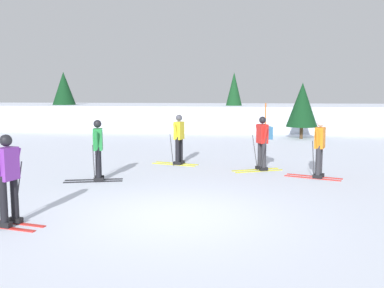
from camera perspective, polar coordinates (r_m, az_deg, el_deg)
name	(u,v)px	position (r m, az deg, el deg)	size (l,w,h in m)	color
ground_plane	(175,216)	(8.56, -2.39, -9.72)	(120.00, 120.00, 0.00)	silver
far_snow_ridge	(221,116)	(29.04, 3.96, 3.78)	(80.00, 8.08, 1.59)	silver
skier_red	(263,140)	(13.36, 9.60, 0.48)	(1.61, 0.98, 1.71)	gold
skier_yellow	(179,138)	(14.25, -1.81, 0.83)	(1.64, 0.97, 1.71)	gold
skier_green	(98,148)	(11.90, -12.69, -0.59)	(1.64, 0.98, 1.71)	black
skier_purple	(7,177)	(8.42, -23.79, -4.18)	(1.64, 0.99, 1.71)	red
skier_orange	(319,147)	(12.53, 16.91, -0.35)	(1.62, 0.95, 1.71)	red
trail_marker_pole	(265,125)	(19.45, 9.93, 2.61)	(0.06, 0.06, 1.97)	#C65614
conifer_far_left	(234,96)	(27.51, 5.72, 6.57)	(1.44, 1.44, 3.74)	#513823
conifer_far_right	(302,105)	(22.88, 14.75, 5.17)	(1.64, 1.64, 2.95)	#513823
conifer_far_centre	(64,94)	(30.30, -17.01, 6.50)	(2.10, 2.10, 3.83)	#513823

